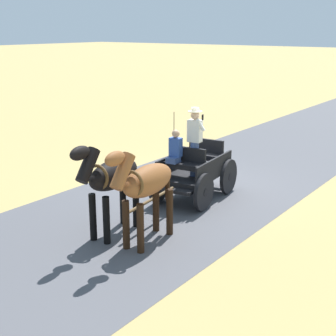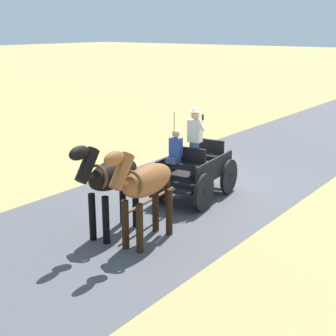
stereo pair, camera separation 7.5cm
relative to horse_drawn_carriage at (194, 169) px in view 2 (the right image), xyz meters
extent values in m
plane|color=tan|center=(0.40, -0.86, -0.82)|extent=(200.00, 200.00, 0.00)
cube|color=#4C4C51|center=(0.40, -0.86, -0.81)|extent=(5.61, 160.00, 0.01)
cube|color=black|center=(0.01, -0.08, -0.16)|extent=(1.44, 2.32, 0.12)
cube|color=black|center=(-0.55, -0.15, 0.12)|extent=(0.29, 2.08, 0.44)
cube|color=black|center=(0.58, -0.02, 0.12)|extent=(0.29, 2.08, 0.44)
cube|color=black|center=(-0.12, 1.13, -0.26)|extent=(1.10, 0.36, 0.08)
cube|color=black|center=(0.15, -1.28, -0.34)|extent=(0.74, 0.28, 0.06)
cube|color=black|center=(-0.06, 0.52, 0.22)|extent=(1.05, 0.47, 0.14)
cube|color=black|center=(-0.03, 0.34, 0.44)|extent=(1.02, 0.19, 0.44)
cube|color=black|center=(0.07, -0.57, 0.22)|extent=(1.05, 0.47, 0.14)
cube|color=black|center=(0.09, -0.75, 0.44)|extent=(1.02, 0.19, 0.44)
cylinder|color=black|center=(-0.72, 0.61, -0.34)|extent=(0.21, 0.97, 0.96)
cylinder|color=black|center=(-0.72, 0.61, -0.34)|extent=(0.14, 0.22, 0.21)
cylinder|color=black|center=(0.57, 0.75, -0.34)|extent=(0.21, 0.97, 0.96)
cylinder|color=black|center=(0.57, 0.75, -0.34)|extent=(0.14, 0.22, 0.21)
cylinder|color=black|center=(-0.55, -0.92, -0.34)|extent=(0.21, 0.97, 0.96)
cylinder|color=black|center=(-0.55, -0.92, -0.34)|extent=(0.14, 0.22, 0.21)
cylinder|color=black|center=(0.74, -0.78, -0.34)|extent=(0.21, 0.97, 0.96)
cylinder|color=black|center=(0.74, -0.78, -0.34)|extent=(0.14, 0.22, 0.21)
cylinder|color=brown|center=(-0.23, 2.10, -0.21)|extent=(0.29, 2.00, 0.07)
cylinder|color=black|center=(0.24, 0.55, 0.92)|extent=(0.02, 0.02, 1.30)
cylinder|color=#384C7F|center=(-0.17, 0.23, 0.35)|extent=(0.22, 0.22, 0.90)
cube|color=silver|center=(-0.17, 0.23, 1.08)|extent=(0.36, 0.26, 0.56)
sphere|color=beige|center=(-0.17, 0.23, 1.48)|extent=(0.22, 0.22, 0.22)
cylinder|color=beige|center=(-0.17, 0.23, 1.58)|extent=(0.36, 0.36, 0.01)
cylinder|color=beige|center=(-0.17, 0.23, 1.63)|extent=(0.20, 0.20, 0.10)
cylinder|color=silver|center=(-0.36, 0.25, 1.26)|extent=(0.27, 0.11, 0.32)
cube|color=black|center=(-0.42, 0.26, 1.46)|extent=(0.03, 0.07, 0.14)
cube|color=#384C7F|center=(0.18, 0.67, 0.36)|extent=(0.31, 0.35, 0.14)
cube|color=#2D4C99|center=(0.19, 0.55, 0.67)|extent=(0.32, 0.23, 0.48)
sphere|color=tan|center=(0.19, 0.55, 1.02)|extent=(0.20, 0.20, 0.20)
ellipsoid|color=brown|center=(-0.76, 2.85, 0.55)|extent=(0.66, 1.59, 0.64)
cylinder|color=black|center=(-0.97, 3.38, -0.29)|extent=(0.15, 0.15, 1.05)
cylinder|color=black|center=(-0.61, 3.41, -0.29)|extent=(0.15, 0.15, 1.05)
cylinder|color=black|center=(-0.90, 2.29, -0.29)|extent=(0.15, 0.15, 1.05)
cylinder|color=black|center=(-0.54, 2.32, -0.29)|extent=(0.15, 0.15, 1.05)
cylinder|color=brown|center=(-0.81, 3.69, 0.95)|extent=(0.30, 0.66, 0.73)
ellipsoid|color=brown|center=(-0.82, 3.91, 1.26)|extent=(0.25, 0.55, 0.28)
cube|color=black|center=(-0.81, 3.67, 0.99)|extent=(0.09, 0.51, 0.56)
cylinder|color=black|center=(-0.71, 2.11, 0.25)|extent=(0.11, 0.11, 0.70)
torus|color=brown|center=(-0.79, 3.39, 0.63)|extent=(0.55, 0.10, 0.55)
ellipsoid|color=black|center=(0.11, 2.95, 0.55)|extent=(0.71, 1.61, 0.64)
cylinder|color=black|center=(-0.12, 3.47, -0.29)|extent=(0.15, 0.15, 1.05)
cylinder|color=black|center=(0.24, 3.51, -0.29)|extent=(0.15, 0.15, 1.05)
cylinder|color=black|center=(-0.02, 2.39, -0.29)|extent=(0.15, 0.15, 1.05)
cylinder|color=black|center=(0.35, 2.42, -0.29)|extent=(0.15, 0.15, 1.05)
cylinder|color=black|center=(0.03, 3.79, 0.95)|extent=(0.32, 0.67, 0.73)
ellipsoid|color=black|center=(0.01, 4.01, 1.26)|extent=(0.27, 0.56, 0.28)
cube|color=black|center=(0.03, 3.77, 0.99)|extent=(0.11, 0.51, 0.56)
cylinder|color=black|center=(0.18, 2.21, 0.25)|extent=(0.11, 0.11, 0.70)
torus|color=brown|center=(0.06, 3.49, 0.63)|extent=(0.55, 0.12, 0.55)
camera|label=1|loc=(-6.85, 10.40, 3.62)|focal=52.45mm
camera|label=2|loc=(-6.91, 10.35, 3.62)|focal=52.45mm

